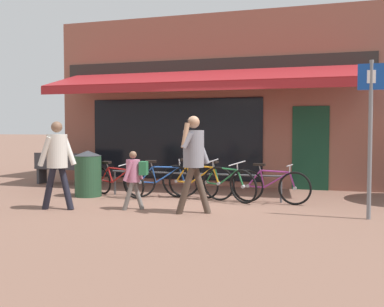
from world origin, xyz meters
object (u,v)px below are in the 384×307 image
(bicycle_purple, at_px, (271,186))
(litter_bin, at_px, (88,173))
(bicycle_red, at_px, (117,181))
(parking_sign, at_px, (370,123))
(pedestrian_second_adult, at_px, (57,156))
(bicycle_orange, at_px, (197,181))
(pedestrian_adult, at_px, (194,154))
(bicycle_blue, at_px, (162,181))
(park_bench, at_px, (62,168))
(bicycle_green, at_px, (224,183))
(pedestrian_child, at_px, (135,173))

(bicycle_purple, relative_size, litter_bin, 1.59)
(bicycle_red, bearing_deg, parking_sign, 10.44)
(pedestrian_second_adult, relative_size, litter_bin, 1.63)
(bicycle_orange, relative_size, parking_sign, 0.65)
(pedestrian_second_adult, distance_m, litter_bin, 1.84)
(bicycle_orange, xyz_separation_m, pedestrian_adult, (0.48, -1.71, 0.70))
(bicycle_blue, bearing_deg, park_bench, 136.13)
(bicycle_purple, bearing_deg, bicycle_green, -175.49)
(bicycle_orange, bearing_deg, bicycle_blue, -170.65)
(bicycle_red, bearing_deg, park_bench, 169.32)
(bicycle_green, height_order, pedestrian_second_adult, pedestrian_second_adult)
(bicycle_blue, relative_size, bicycle_green, 0.98)
(bicycle_blue, distance_m, park_bench, 3.77)
(bicycle_orange, bearing_deg, litter_bin, -162.04)
(bicycle_purple, height_order, pedestrian_second_adult, pedestrian_second_adult)
(bicycle_purple, relative_size, pedestrian_child, 1.47)
(pedestrian_child, xyz_separation_m, litter_bin, (-1.77, 1.29, -0.17))
(bicycle_blue, bearing_deg, parking_sign, -38.85)
(bicycle_green, distance_m, bicycle_purple, 1.00)
(bicycle_red, relative_size, bicycle_green, 1.03)
(pedestrian_second_adult, xyz_separation_m, litter_bin, (-0.36, 1.73, -0.50))
(bicycle_blue, bearing_deg, pedestrian_adult, -74.93)
(bicycle_red, xyz_separation_m, bicycle_purple, (3.48, 0.08, 0.01))
(bicycle_blue, distance_m, pedestrian_second_adult, 2.56)
(pedestrian_child, distance_m, litter_bin, 2.20)
(bicycle_purple, height_order, park_bench, park_bench)
(pedestrian_child, distance_m, parking_sign, 4.32)
(bicycle_red, xyz_separation_m, pedestrian_adult, (2.33, -1.51, 0.74))
(pedestrian_adult, bearing_deg, pedestrian_child, -4.77)
(bicycle_red, xyz_separation_m, park_bench, (-2.47, 1.59, 0.11))
(pedestrian_second_adult, bearing_deg, park_bench, -45.94)
(bicycle_red, height_order, pedestrian_second_adult, pedestrian_second_adult)
(bicycle_green, relative_size, pedestrian_second_adult, 0.96)
(bicycle_red, height_order, parking_sign, parking_sign)
(bicycle_orange, height_order, park_bench, bicycle_orange)
(litter_bin, distance_m, parking_sign, 6.14)
(bicycle_orange, bearing_deg, bicycle_purple, 5.13)
(bicycle_red, xyz_separation_m, pedestrian_child, (1.14, -1.48, 0.34))
(bicycle_red, xyz_separation_m, bicycle_blue, (1.03, 0.19, 0.02))
(bicycle_purple, bearing_deg, litter_bin, -170.58)
(pedestrian_adult, distance_m, pedestrian_second_adult, 2.63)
(bicycle_red, distance_m, bicycle_purple, 3.48)
(pedestrian_second_adult, height_order, parking_sign, parking_sign)
(pedestrian_child, height_order, park_bench, pedestrian_child)
(bicycle_orange, xyz_separation_m, bicycle_green, (0.64, -0.09, -0.01))
(park_bench, bearing_deg, bicycle_blue, -20.25)
(bicycle_orange, xyz_separation_m, litter_bin, (-2.47, -0.38, 0.13))
(bicycle_green, distance_m, park_bench, 5.17)
(bicycle_purple, distance_m, pedestrian_child, 2.83)
(bicycle_orange, distance_m, park_bench, 4.54)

